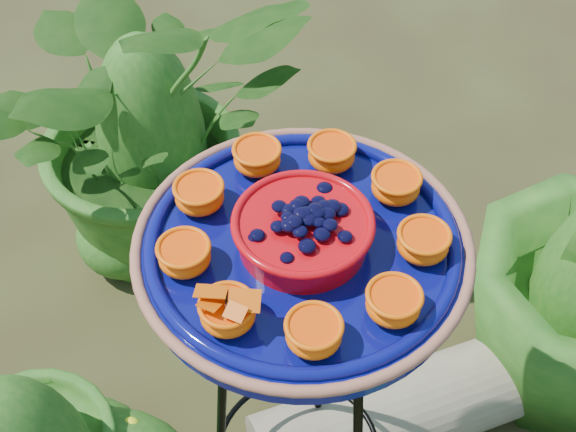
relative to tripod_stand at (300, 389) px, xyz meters
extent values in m
torus|color=black|center=(0.00, 0.00, 0.35)|extent=(0.27, 0.27, 0.02)
cylinder|color=black|center=(-0.01, 0.15, -0.10)|extent=(0.02, 0.09, 0.90)
cylinder|color=#080B60|center=(0.00, 0.00, 0.38)|extent=(0.48, 0.48, 0.04)
torus|color=#956543|center=(0.00, 0.00, 0.40)|extent=(0.48, 0.48, 0.02)
torus|color=#080B60|center=(0.00, 0.00, 0.40)|extent=(0.44, 0.44, 0.02)
cylinder|color=#BD070D|center=(0.00, 0.00, 0.42)|extent=(0.19, 0.19, 0.05)
torus|color=#BD070D|center=(0.00, 0.00, 0.45)|extent=(0.20, 0.20, 0.01)
ellipsoid|color=black|center=(0.00, 0.00, 0.45)|extent=(0.16, 0.16, 0.03)
ellipsoid|color=orange|center=(0.16, 0.03, 0.42)|extent=(0.07, 0.07, 0.04)
cylinder|color=#FE5705|center=(0.16, 0.03, 0.44)|extent=(0.07, 0.07, 0.01)
ellipsoid|color=orange|center=(0.10, 0.13, 0.42)|extent=(0.07, 0.07, 0.04)
cylinder|color=#FE5705|center=(0.10, 0.13, 0.44)|extent=(0.07, 0.07, 0.01)
ellipsoid|color=orange|center=(-0.01, 0.17, 0.42)|extent=(0.07, 0.07, 0.04)
cylinder|color=#FE5705|center=(-0.01, 0.17, 0.44)|extent=(0.07, 0.07, 0.01)
ellipsoid|color=orange|center=(-0.11, 0.12, 0.42)|extent=(0.07, 0.07, 0.04)
cylinder|color=#FE5705|center=(-0.11, 0.12, 0.44)|extent=(0.07, 0.07, 0.01)
ellipsoid|color=orange|center=(-0.16, 0.02, 0.42)|extent=(0.07, 0.07, 0.04)
cylinder|color=#FE5705|center=(-0.16, 0.02, 0.44)|extent=(0.07, 0.07, 0.01)
ellipsoid|color=orange|center=(-0.14, -0.09, 0.42)|extent=(0.07, 0.07, 0.04)
cylinder|color=#FE5705|center=(-0.14, -0.09, 0.44)|extent=(0.07, 0.07, 0.01)
ellipsoid|color=orange|center=(-0.05, -0.16, 0.42)|extent=(0.07, 0.07, 0.04)
cylinder|color=#FE5705|center=(-0.05, -0.16, 0.44)|extent=(0.07, 0.07, 0.01)
ellipsoid|color=orange|center=(0.06, -0.15, 0.42)|extent=(0.07, 0.07, 0.04)
cylinder|color=#FE5705|center=(0.06, -0.15, 0.44)|extent=(0.07, 0.07, 0.01)
ellipsoid|color=orange|center=(0.15, -0.08, 0.42)|extent=(0.07, 0.07, 0.04)
cylinder|color=#FE5705|center=(0.15, -0.08, 0.44)|extent=(0.07, 0.07, 0.01)
cylinder|color=black|center=(-0.05, -0.16, 0.45)|extent=(0.01, 0.03, 0.00)
cube|color=orange|center=(-0.07, -0.15, 0.45)|extent=(0.05, 0.04, 0.01)
cube|color=orange|center=(-0.03, -0.15, 0.45)|extent=(0.05, 0.04, 0.01)
cylinder|color=gray|center=(0.14, 0.24, -0.45)|extent=(0.62, 0.56, 0.21)
imported|color=#1D5316|center=(-0.63, 0.70, -0.10)|extent=(1.07, 1.06, 0.90)
camera|label=1|loc=(0.21, -0.70, 1.26)|focal=50.00mm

